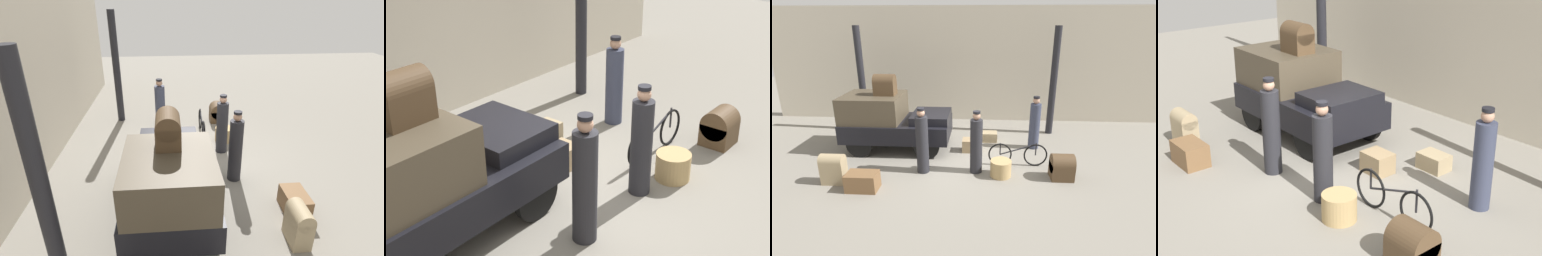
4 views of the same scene
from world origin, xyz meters
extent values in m
plane|color=gray|center=(0.00, 0.00, 0.00)|extent=(30.00, 30.00, 0.00)
cube|color=beige|center=(0.00, 4.08, 2.25)|extent=(16.00, 0.15, 4.50)
cylinder|color=black|center=(-3.67, 2.54, 1.90)|extent=(0.24, 0.24, 3.79)
cylinder|color=black|center=(3.22, 2.54, 1.90)|extent=(0.24, 0.24, 3.79)
cylinder|color=black|center=(-0.92, 1.62, 0.39)|extent=(0.78, 0.12, 0.78)
cylinder|color=black|center=(-0.92, 0.05, 0.39)|extent=(0.78, 0.12, 0.78)
cylinder|color=black|center=(-2.96, 1.62, 0.39)|extent=(0.78, 0.12, 0.78)
cylinder|color=black|center=(-2.96, 0.05, 0.39)|extent=(0.78, 0.12, 0.78)
cube|color=black|center=(-1.94, 0.84, 0.69)|extent=(3.30, 1.73, 0.56)
cube|color=#473D2D|center=(-2.68, 0.84, 1.37)|extent=(1.81, 1.60, 0.80)
cube|color=black|center=(-0.87, 0.84, 1.09)|extent=(1.15, 1.35, 0.25)
torus|color=black|center=(2.25, -0.25, 0.33)|extent=(0.67, 0.04, 0.67)
torus|color=black|center=(1.26, -0.25, 0.33)|extent=(0.67, 0.04, 0.67)
cylinder|color=#232328|center=(1.75, -0.25, 0.50)|extent=(1.01, 0.04, 0.36)
cylinder|color=#232328|center=(1.26, -0.25, 0.51)|extent=(0.04, 0.04, 0.34)
cylinder|color=#232328|center=(2.25, -0.25, 0.52)|extent=(0.04, 0.04, 0.37)
cylinder|color=tan|center=(1.24, -0.90, 0.22)|extent=(0.56, 0.56, 0.44)
cylinder|color=#232328|center=(0.58, -0.69, 0.75)|extent=(0.33, 0.33, 1.50)
sphere|color=tan|center=(0.58, -0.69, 1.60)|extent=(0.20, 0.20, 0.20)
cylinder|color=black|center=(0.58, -0.69, 1.70)|extent=(0.19, 0.19, 0.06)
cylinder|color=#232328|center=(-0.86, -0.77, 0.79)|extent=(0.33, 0.33, 1.58)
sphere|color=tan|center=(-0.86, -0.77, 1.68)|extent=(0.20, 0.20, 0.20)
cylinder|color=black|center=(-0.86, -0.77, 1.78)|extent=(0.19, 0.19, 0.06)
cylinder|color=#33384C|center=(2.41, 1.09, 0.74)|extent=(0.34, 0.34, 1.48)
sphere|color=tan|center=(2.41, 1.09, 1.58)|extent=(0.21, 0.21, 0.21)
cylinder|color=black|center=(2.41, 1.09, 1.69)|extent=(0.20, 0.20, 0.06)
cube|color=#4C3823|center=(2.83, -0.93, 0.21)|extent=(0.57, 0.52, 0.42)
cylinder|color=#4C3823|center=(2.83, -0.93, 0.42)|extent=(0.57, 0.52, 0.52)
cube|color=#937A56|center=(0.39, 0.71, 0.20)|extent=(0.53, 0.43, 0.39)
cube|color=#9E8966|center=(0.98, 1.60, 0.16)|extent=(0.56, 0.41, 0.32)
cube|color=brown|center=(-2.17, -1.79, 0.22)|extent=(0.75, 0.48, 0.45)
cube|color=#9E8966|center=(-3.01, -1.51, 0.31)|extent=(0.58, 0.35, 0.62)
cylinder|color=#9E8966|center=(-3.01, -1.51, 0.62)|extent=(0.58, 0.35, 0.35)
cube|color=#4C3823|center=(-2.27, 0.84, 1.98)|extent=(0.63, 0.45, 0.42)
cylinder|color=#4C3823|center=(-2.27, 0.84, 2.18)|extent=(0.63, 0.45, 0.45)
camera|label=1|loc=(-7.10, 0.81, 4.30)|focal=28.00mm
camera|label=2|loc=(-5.46, -4.34, 4.42)|focal=50.00mm
camera|label=3|loc=(0.68, -8.08, 3.88)|focal=28.00mm
camera|label=4|loc=(6.92, -5.45, 4.38)|focal=50.00mm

